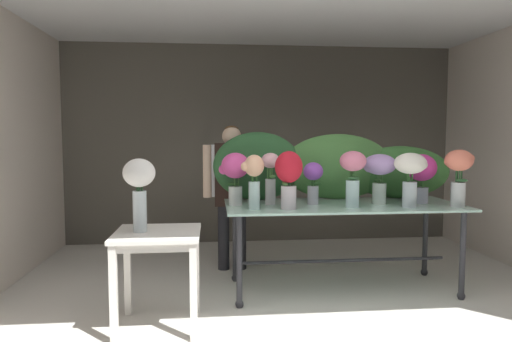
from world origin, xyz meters
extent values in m
plane|color=silver|center=(0.00, 1.90, 0.00)|extent=(8.34, 8.34, 0.00)
cube|color=#5B564C|center=(0.00, 3.79, 1.30)|extent=(5.25, 0.12, 2.60)
cube|color=#ABD7C4|center=(0.52, 1.73, 0.79)|extent=(2.13, 0.89, 0.02)
cylinder|color=#2D2D33|center=(-0.45, 1.38, 0.39)|extent=(0.05, 0.05, 0.78)
sphere|color=#2D2D33|center=(-0.45, 1.38, 0.03)|extent=(0.07, 0.07, 0.07)
cylinder|color=#2D2D33|center=(1.49, 1.38, 0.39)|extent=(0.05, 0.05, 0.78)
sphere|color=#2D2D33|center=(1.49, 1.38, 0.03)|extent=(0.07, 0.07, 0.07)
cylinder|color=#2D2D33|center=(-0.45, 2.07, 0.39)|extent=(0.05, 0.05, 0.78)
sphere|color=#2D2D33|center=(-0.45, 2.07, 0.03)|extent=(0.07, 0.07, 0.07)
cylinder|color=#2D2D33|center=(1.49, 2.07, 0.39)|extent=(0.05, 0.05, 0.78)
sphere|color=#2D2D33|center=(1.49, 2.07, 0.03)|extent=(0.07, 0.07, 0.07)
cylinder|color=#2D2D33|center=(0.52, 1.73, 0.27)|extent=(1.93, 0.03, 0.03)
cube|color=silver|center=(-1.07, 1.06, 0.71)|extent=(0.62, 0.60, 0.03)
cube|color=silver|center=(-1.07, 1.06, 0.66)|extent=(0.56, 0.54, 0.06)
cube|color=silver|center=(-1.33, 0.80, 0.35)|extent=(0.05, 0.05, 0.69)
cube|color=silver|center=(-0.80, 0.80, 0.35)|extent=(0.05, 0.05, 0.69)
cube|color=silver|center=(-1.33, 1.32, 0.35)|extent=(0.05, 0.05, 0.69)
cube|color=silver|center=(-0.80, 1.32, 0.35)|extent=(0.05, 0.05, 0.69)
cylinder|color=#232328|center=(-0.55, 2.47, 0.40)|extent=(0.12, 0.12, 0.79)
cylinder|color=#232328|center=(-0.37, 2.47, 0.40)|extent=(0.12, 0.12, 0.79)
cube|color=silver|center=(-0.46, 2.47, 1.06)|extent=(0.42, 0.22, 0.53)
cube|color=black|center=(-0.46, 2.36, 1.02)|extent=(0.36, 0.02, 0.65)
cylinder|color=beige|center=(-0.71, 2.47, 1.05)|extent=(0.09, 0.09, 0.55)
cylinder|color=beige|center=(-0.20, 2.47, 1.05)|extent=(0.09, 0.09, 0.55)
sphere|color=beige|center=(-0.46, 2.47, 1.41)|extent=(0.20, 0.20, 0.20)
ellipsoid|color=brown|center=(-0.46, 2.49, 1.48)|extent=(0.15, 0.15, 0.09)
ellipsoid|color=#28562D|center=(-0.23, 2.05, 1.13)|extent=(0.86, 0.29, 0.66)
ellipsoid|color=#477F3D|center=(0.56, 2.05, 1.12)|extent=(1.10, 0.22, 0.64)
ellipsoid|color=#387033|center=(1.19, 2.05, 1.06)|extent=(1.04, 0.22, 0.52)
cylinder|color=silver|center=(0.85, 1.69, 0.90)|extent=(0.12, 0.12, 0.19)
cylinder|color=#9EBCB2|center=(0.85, 1.69, 0.84)|extent=(0.11, 0.11, 0.08)
cylinder|color=#477F3D|center=(0.88, 1.70, 0.96)|extent=(0.01, 0.01, 0.29)
cylinder|color=#477F3D|center=(0.85, 1.72, 0.96)|extent=(0.01, 0.01, 0.29)
cylinder|color=#477F3D|center=(0.83, 1.69, 0.96)|extent=(0.01, 0.01, 0.29)
cylinder|color=#477F3D|center=(0.85, 1.67, 0.96)|extent=(0.01, 0.01, 0.29)
ellipsoid|color=#B28ED1|center=(0.85, 1.69, 1.16)|extent=(0.29, 0.29, 0.19)
sphere|color=#B28ED1|center=(0.76, 1.70, 1.14)|extent=(0.11, 0.11, 0.11)
ellipsoid|color=#477F3D|center=(0.85, 1.71, 1.01)|extent=(0.09, 0.10, 0.03)
cylinder|color=silver|center=(-0.02, 1.49, 0.90)|extent=(0.13, 0.13, 0.20)
cylinder|color=#9EBCB2|center=(-0.02, 1.49, 0.84)|extent=(0.12, 0.12, 0.08)
cylinder|color=#28562D|center=(0.01, 1.49, 0.94)|extent=(0.01, 0.01, 0.27)
cylinder|color=#28562D|center=(-0.02, 1.51, 0.94)|extent=(0.01, 0.01, 0.27)
cylinder|color=#28562D|center=(-0.04, 1.49, 0.94)|extent=(0.01, 0.01, 0.27)
cylinder|color=#28562D|center=(-0.02, 1.46, 0.94)|extent=(0.01, 0.01, 0.27)
ellipsoid|color=red|center=(-0.02, 1.49, 1.16)|extent=(0.23, 0.23, 0.27)
sphere|color=red|center=(-0.10, 1.50, 1.14)|extent=(0.07, 0.07, 0.07)
ellipsoid|color=#477F3D|center=(-0.06, 1.47, 1.02)|extent=(0.06, 0.11, 0.03)
cylinder|color=silver|center=(-0.31, 1.51, 0.92)|extent=(0.10, 0.10, 0.24)
cylinder|color=#9EBCB2|center=(-0.31, 1.51, 0.85)|extent=(0.09, 0.09, 0.10)
cylinder|color=#387033|center=(-0.29, 1.51, 0.96)|extent=(0.01, 0.01, 0.30)
cylinder|color=#387033|center=(-0.32, 1.52, 0.96)|extent=(0.01, 0.01, 0.30)
cylinder|color=#387033|center=(-0.33, 1.50, 0.96)|extent=(0.01, 0.01, 0.30)
ellipsoid|color=#F4B78E|center=(-0.31, 1.51, 1.17)|extent=(0.17, 0.17, 0.18)
sphere|color=#F4B78E|center=(-0.38, 1.50, 1.16)|extent=(0.08, 0.08, 0.08)
cylinder|color=silver|center=(1.25, 1.71, 0.87)|extent=(0.13, 0.13, 0.15)
cylinder|color=#9EBCB2|center=(1.25, 1.71, 0.83)|extent=(0.12, 0.12, 0.06)
cylinder|color=#387033|center=(1.27, 1.71, 0.93)|extent=(0.01, 0.01, 0.24)
cylinder|color=#387033|center=(1.24, 1.75, 0.93)|extent=(0.01, 0.01, 0.24)
cylinder|color=#387033|center=(1.22, 1.71, 0.93)|extent=(0.01, 0.01, 0.24)
cylinder|color=#387033|center=(1.26, 1.68, 0.93)|extent=(0.01, 0.01, 0.24)
ellipsoid|color=#D1338E|center=(1.25, 1.71, 1.13)|extent=(0.27, 0.27, 0.25)
sphere|color=#D1338E|center=(1.32, 1.72, 1.16)|extent=(0.11, 0.11, 0.11)
ellipsoid|color=#2D6028|center=(1.21, 1.71, 0.97)|extent=(0.10, 0.05, 0.03)
cylinder|color=silver|center=(0.25, 1.74, 0.88)|extent=(0.10, 0.10, 0.17)
cylinder|color=#9EBCB2|center=(0.25, 1.74, 0.84)|extent=(0.09, 0.09, 0.07)
cylinder|color=#2D6028|center=(0.26, 1.74, 0.93)|extent=(0.01, 0.01, 0.24)
cylinder|color=#2D6028|center=(0.24, 1.76, 0.93)|extent=(0.01, 0.01, 0.24)
cylinder|color=#2D6028|center=(0.24, 1.72, 0.93)|extent=(0.01, 0.01, 0.24)
ellipsoid|color=purple|center=(0.25, 1.74, 1.10)|extent=(0.18, 0.18, 0.16)
sphere|color=purple|center=(0.19, 1.73, 1.07)|extent=(0.06, 0.06, 0.06)
ellipsoid|color=#2D6028|center=(0.28, 1.74, 0.99)|extent=(0.11, 0.09, 0.03)
cylinder|color=silver|center=(1.04, 1.48, 0.91)|extent=(0.12, 0.12, 0.22)
cylinder|color=#9EBCB2|center=(1.04, 1.48, 0.85)|extent=(0.11, 0.11, 0.09)
cylinder|color=#387033|center=(1.06, 1.48, 0.97)|extent=(0.01, 0.01, 0.32)
cylinder|color=#387033|center=(1.02, 1.50, 0.97)|extent=(0.01, 0.01, 0.32)
cylinder|color=#387033|center=(1.02, 1.45, 0.97)|extent=(0.01, 0.01, 0.32)
ellipsoid|color=white|center=(1.04, 1.48, 1.18)|extent=(0.28, 0.28, 0.18)
sphere|color=white|center=(0.94, 1.48, 1.17)|extent=(0.09, 0.09, 0.09)
sphere|color=white|center=(1.15, 1.48, 1.17)|extent=(0.08, 0.08, 0.08)
cylinder|color=silver|center=(1.47, 1.46, 0.91)|extent=(0.12, 0.12, 0.22)
cylinder|color=#9EBCB2|center=(1.47, 1.46, 0.85)|extent=(0.11, 0.11, 0.09)
cylinder|color=#28562D|center=(1.50, 1.46, 0.98)|extent=(0.01, 0.01, 0.34)
cylinder|color=#28562D|center=(1.48, 1.49, 0.98)|extent=(0.01, 0.01, 0.34)
cylinder|color=#28562D|center=(1.45, 1.47, 0.98)|extent=(0.01, 0.01, 0.34)
cylinder|color=#28562D|center=(1.46, 1.43, 0.98)|extent=(0.01, 0.01, 0.34)
ellipsoid|color=#EF7A60|center=(1.47, 1.46, 1.21)|extent=(0.24, 0.24, 0.19)
sphere|color=#EF7A60|center=(1.39, 1.49, 1.19)|extent=(0.07, 0.07, 0.07)
sphere|color=#EF7A60|center=(1.56, 1.44, 1.22)|extent=(0.08, 0.08, 0.08)
ellipsoid|color=#28562D|center=(1.48, 1.43, 1.04)|extent=(0.11, 0.09, 0.03)
cylinder|color=silver|center=(0.55, 1.54, 0.92)|extent=(0.12, 0.12, 0.23)
cylinder|color=#9EBCB2|center=(0.55, 1.54, 0.85)|extent=(0.11, 0.11, 0.10)
cylinder|color=#387033|center=(0.56, 1.53, 0.98)|extent=(0.01, 0.01, 0.34)
cylinder|color=#387033|center=(0.55, 1.57, 0.98)|extent=(0.01, 0.01, 0.34)
cylinder|color=#387033|center=(0.53, 1.54, 0.98)|extent=(0.01, 0.01, 0.34)
cylinder|color=#387033|center=(0.56, 1.52, 0.98)|extent=(0.01, 0.01, 0.34)
ellipsoid|color=pink|center=(0.55, 1.54, 1.20)|extent=(0.23, 0.23, 0.18)
sphere|color=pink|center=(0.49, 1.52, 1.20)|extent=(0.07, 0.07, 0.07)
sphere|color=pink|center=(0.62, 1.55, 1.20)|extent=(0.09, 0.09, 0.09)
ellipsoid|color=#28562D|center=(0.55, 1.51, 1.05)|extent=(0.10, 0.04, 0.03)
cylinder|color=silver|center=(-0.14, 1.76, 0.92)|extent=(0.09, 0.09, 0.23)
cylinder|color=#9EBCB2|center=(-0.14, 1.76, 0.85)|extent=(0.09, 0.09, 0.10)
cylinder|color=#477F3D|center=(-0.13, 1.76, 0.98)|extent=(0.01, 0.01, 0.35)
cylinder|color=#477F3D|center=(-0.14, 1.78, 0.98)|extent=(0.01, 0.01, 0.35)
cylinder|color=#477F3D|center=(-0.17, 1.76, 0.98)|extent=(0.01, 0.01, 0.35)
cylinder|color=#477F3D|center=(-0.14, 1.75, 0.98)|extent=(0.01, 0.01, 0.35)
ellipsoid|color=#EFB2BC|center=(-0.14, 1.76, 1.20)|extent=(0.17, 0.17, 0.14)
sphere|color=#EFB2BC|center=(-0.21, 1.76, 1.19)|extent=(0.05, 0.05, 0.05)
sphere|color=#EFB2BC|center=(-0.07, 1.76, 1.18)|extent=(0.05, 0.05, 0.05)
ellipsoid|color=#477F3D|center=(-0.12, 1.76, 1.05)|extent=(0.09, 0.10, 0.03)
cylinder|color=silver|center=(-0.46, 1.75, 0.88)|extent=(0.12, 0.12, 0.17)
cylinder|color=#9EBCB2|center=(-0.46, 1.75, 0.84)|extent=(0.11, 0.11, 0.07)
cylinder|color=#477F3D|center=(-0.43, 1.76, 0.95)|extent=(0.01, 0.01, 0.28)
cylinder|color=#477F3D|center=(-0.46, 1.76, 0.95)|extent=(0.01, 0.01, 0.28)
cylinder|color=#477F3D|center=(-0.46, 1.73, 0.95)|extent=(0.01, 0.01, 0.28)
ellipsoid|color=#E54C9E|center=(-0.46, 1.75, 1.15)|extent=(0.25, 0.25, 0.23)
sphere|color=#E54C9E|center=(-0.56, 1.77, 1.12)|extent=(0.09, 0.09, 0.09)
ellipsoid|color=#2D6028|center=(-0.47, 1.75, 0.99)|extent=(0.10, 0.04, 0.03)
cylinder|color=silver|center=(-1.19, 1.06, 0.87)|extent=(0.10, 0.10, 0.30)
cylinder|color=#9EBCB2|center=(-1.19, 1.06, 0.79)|extent=(0.09, 0.09, 0.13)
cylinder|color=#28562D|center=(-1.17, 1.06, 0.91)|extent=(0.01, 0.01, 0.36)
cylinder|color=#28562D|center=(-1.19, 1.08, 0.91)|extent=(0.01, 0.01, 0.36)
cylinder|color=#28562D|center=(-1.20, 1.06, 0.91)|extent=(0.01, 0.01, 0.36)
cylinder|color=#28562D|center=(-1.19, 1.04, 0.91)|extent=(0.01, 0.01, 0.36)
ellipsoid|color=white|center=(-1.19, 1.06, 1.15)|extent=(0.23, 0.23, 0.21)
sphere|color=white|center=(-1.25, 1.05, 1.17)|extent=(0.05, 0.05, 0.05)
camera|label=1|loc=(-0.66, -2.26, 1.42)|focal=31.78mm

